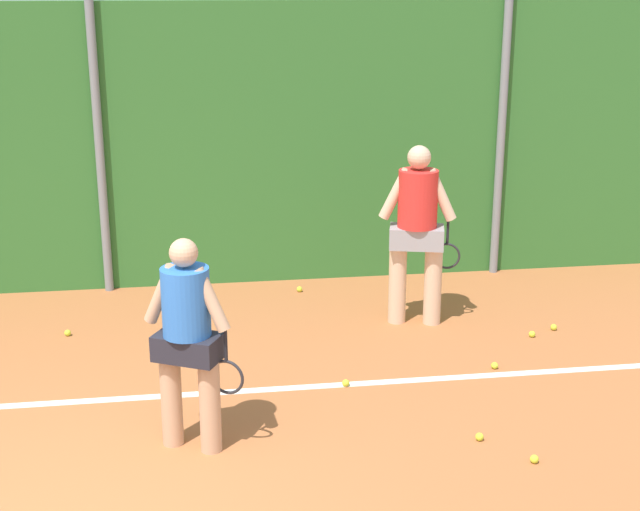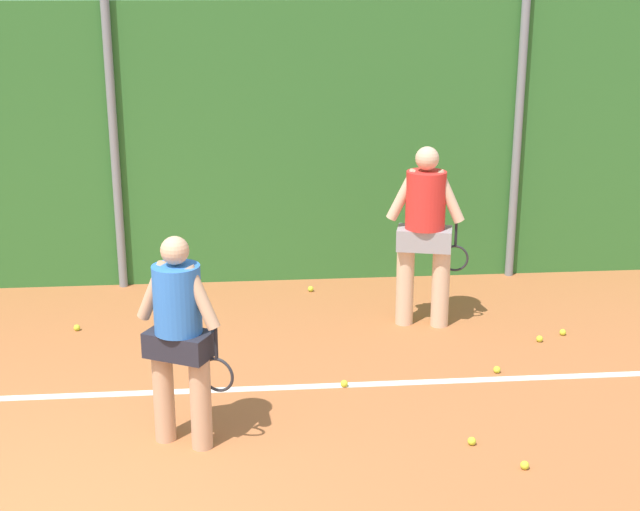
{
  "view_description": "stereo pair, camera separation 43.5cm",
  "coord_description": "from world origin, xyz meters",
  "px_view_note": "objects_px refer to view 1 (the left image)",
  "views": [
    {
      "loc": [
        0.98,
        -5.2,
        3.54
      ],
      "look_at": [
        2.11,
        2.42,
        1.16
      ],
      "focal_mm": 50.94,
      "sensor_mm": 36.0,
      "label": 1
    },
    {
      "loc": [
        1.41,
        -5.25,
        3.54
      ],
      "look_at": [
        2.11,
        2.42,
        1.16
      ],
      "focal_mm": 50.94,
      "sensor_mm": 36.0,
      "label": 2
    }
  ],
  "objects_px": {
    "tennis_ball_1": "(479,437)",
    "tennis_ball_9": "(299,289)",
    "tennis_ball_0": "(554,327)",
    "tennis_ball_8": "(532,334)",
    "tennis_ball_7": "(534,459)",
    "player_foreground_near": "(188,334)",
    "tennis_ball_5": "(68,333)",
    "player_midcourt": "(417,226)",
    "tennis_ball_6": "(495,365)",
    "tennis_ball_2": "(346,383)"
  },
  "relations": [
    {
      "from": "tennis_ball_1",
      "to": "tennis_ball_9",
      "type": "xyz_separation_m",
      "value": [
        -0.97,
        3.73,
        0.0
      ]
    },
    {
      "from": "tennis_ball_0",
      "to": "tennis_ball_8",
      "type": "bearing_deg",
      "value": -153.0
    },
    {
      "from": "tennis_ball_7",
      "to": "tennis_ball_9",
      "type": "bearing_deg",
      "value": 107.21
    },
    {
      "from": "player_foreground_near",
      "to": "tennis_ball_5",
      "type": "height_order",
      "value": "player_foreground_near"
    },
    {
      "from": "player_midcourt",
      "to": "tennis_ball_5",
      "type": "bearing_deg",
      "value": -167.75
    },
    {
      "from": "player_foreground_near",
      "to": "tennis_ball_9",
      "type": "bearing_deg",
      "value": 97.13
    },
    {
      "from": "tennis_ball_6",
      "to": "player_midcourt",
      "type": "bearing_deg",
      "value": 109.56
    },
    {
      "from": "tennis_ball_9",
      "to": "tennis_ball_0",
      "type": "bearing_deg",
      "value": -32.51
    },
    {
      "from": "tennis_ball_0",
      "to": "tennis_ball_6",
      "type": "height_order",
      "value": "same"
    },
    {
      "from": "tennis_ball_5",
      "to": "tennis_ball_6",
      "type": "distance_m",
      "value": 4.31
    },
    {
      "from": "player_foreground_near",
      "to": "tennis_ball_7",
      "type": "xyz_separation_m",
      "value": [
        2.56,
        -0.63,
        -0.92
      ]
    },
    {
      "from": "player_foreground_near",
      "to": "tennis_ball_2",
      "type": "distance_m",
      "value": 1.88
    },
    {
      "from": "tennis_ball_5",
      "to": "tennis_ball_6",
      "type": "relative_size",
      "value": 1.0
    },
    {
      "from": "player_midcourt",
      "to": "tennis_ball_1",
      "type": "bearing_deg",
      "value": -78.07
    },
    {
      "from": "tennis_ball_1",
      "to": "tennis_ball_6",
      "type": "xyz_separation_m",
      "value": [
        0.57,
        1.31,
        0.0
      ]
    },
    {
      "from": "tennis_ball_0",
      "to": "tennis_ball_8",
      "type": "height_order",
      "value": "same"
    },
    {
      "from": "tennis_ball_7",
      "to": "tennis_ball_2",
      "type": "bearing_deg",
      "value": 127.72
    },
    {
      "from": "player_midcourt",
      "to": "tennis_ball_6",
      "type": "height_order",
      "value": "player_midcourt"
    },
    {
      "from": "tennis_ball_1",
      "to": "tennis_ball_5",
      "type": "relative_size",
      "value": 1.0
    },
    {
      "from": "tennis_ball_8",
      "to": "tennis_ball_1",
      "type": "bearing_deg",
      "value": -121.05
    },
    {
      "from": "player_foreground_near",
      "to": "tennis_ball_1",
      "type": "xyz_separation_m",
      "value": [
        2.26,
        -0.24,
        -0.92
      ]
    },
    {
      "from": "tennis_ball_0",
      "to": "tennis_ball_5",
      "type": "xyz_separation_m",
      "value": [
        -5.0,
        0.58,
        0.0
      ]
    },
    {
      "from": "tennis_ball_6",
      "to": "tennis_ball_1",
      "type": "bearing_deg",
      "value": -113.56
    },
    {
      "from": "player_foreground_near",
      "to": "tennis_ball_5",
      "type": "distance_m",
      "value": 2.93
    },
    {
      "from": "player_midcourt",
      "to": "tennis_ball_0",
      "type": "distance_m",
      "value": 1.78
    },
    {
      "from": "player_midcourt",
      "to": "tennis_ball_9",
      "type": "xyz_separation_m",
      "value": [
        -1.09,
        1.14,
        -1.03
      ]
    },
    {
      "from": "tennis_ball_7",
      "to": "tennis_ball_0",
      "type": "bearing_deg",
      "value": 64.85
    },
    {
      "from": "player_midcourt",
      "to": "tennis_ball_5",
      "type": "height_order",
      "value": "player_midcourt"
    },
    {
      "from": "tennis_ball_7",
      "to": "tennis_ball_8",
      "type": "height_order",
      "value": "same"
    },
    {
      "from": "tennis_ball_8",
      "to": "tennis_ball_9",
      "type": "bearing_deg",
      "value": 141.63
    },
    {
      "from": "tennis_ball_0",
      "to": "player_midcourt",
      "type": "bearing_deg",
      "value": 162.49
    },
    {
      "from": "tennis_ball_2",
      "to": "tennis_ball_5",
      "type": "bearing_deg",
      "value": 148.63
    },
    {
      "from": "player_midcourt",
      "to": "tennis_ball_1",
      "type": "distance_m",
      "value": 2.79
    },
    {
      "from": "player_midcourt",
      "to": "tennis_ball_9",
      "type": "distance_m",
      "value": 1.89
    },
    {
      "from": "tennis_ball_2",
      "to": "tennis_ball_0",
      "type": "bearing_deg",
      "value": 23.16
    },
    {
      "from": "player_foreground_near",
      "to": "player_midcourt",
      "type": "xyz_separation_m",
      "value": [
        2.37,
        2.35,
        0.12
      ]
    },
    {
      "from": "tennis_ball_1",
      "to": "player_midcourt",
      "type": "bearing_deg",
      "value": 87.44
    },
    {
      "from": "tennis_ball_2",
      "to": "tennis_ball_8",
      "type": "xyz_separation_m",
      "value": [
        2.09,
        0.87,
        0.0
      ]
    },
    {
      "from": "player_foreground_near",
      "to": "tennis_ball_1",
      "type": "bearing_deg",
      "value": 21.27
    },
    {
      "from": "player_foreground_near",
      "to": "tennis_ball_0",
      "type": "xyz_separation_m",
      "value": [
        3.76,
        1.92,
        -0.92
      ]
    },
    {
      "from": "tennis_ball_0",
      "to": "tennis_ball_5",
      "type": "height_order",
      "value": "same"
    },
    {
      "from": "tennis_ball_6",
      "to": "tennis_ball_0",
      "type": "bearing_deg",
      "value": 42.26
    },
    {
      "from": "player_midcourt",
      "to": "player_foreground_near",
      "type": "bearing_deg",
      "value": -120.75
    },
    {
      "from": "player_foreground_near",
      "to": "tennis_ball_0",
      "type": "distance_m",
      "value": 4.32
    },
    {
      "from": "tennis_ball_1",
      "to": "tennis_ball_6",
      "type": "bearing_deg",
      "value": 66.44
    },
    {
      "from": "player_midcourt",
      "to": "tennis_ball_0",
      "type": "bearing_deg",
      "value": -3.02
    },
    {
      "from": "tennis_ball_7",
      "to": "tennis_ball_9",
      "type": "relative_size",
      "value": 1.0
    },
    {
      "from": "tennis_ball_5",
      "to": "tennis_ball_9",
      "type": "distance_m",
      "value": 2.71
    },
    {
      "from": "tennis_ball_8",
      "to": "tennis_ball_9",
      "type": "height_order",
      "value": "same"
    },
    {
      "from": "tennis_ball_8",
      "to": "tennis_ball_9",
      "type": "relative_size",
      "value": 1.0
    }
  ]
}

